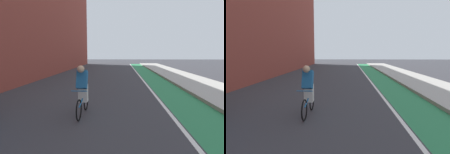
% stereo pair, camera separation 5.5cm
% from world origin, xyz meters
% --- Properties ---
extents(ground_plane, '(92.54, 92.54, 0.00)m').
position_xyz_m(ground_plane, '(0.00, 17.03, 0.00)').
color(ground_plane, '#38383D').
extents(bike_lane_paint, '(1.60, 42.06, 0.00)m').
position_xyz_m(bike_lane_paint, '(3.65, 19.03, 0.00)').
color(bike_lane_paint, '#2D8451').
rests_on(bike_lane_paint, ground).
extents(lane_divider_stripe, '(0.12, 42.06, 0.00)m').
position_xyz_m(lane_divider_stripe, '(2.75, 19.03, 0.00)').
color(lane_divider_stripe, white).
rests_on(lane_divider_stripe, ground).
extents(sidewalk_right, '(2.98, 42.06, 0.14)m').
position_xyz_m(sidewalk_right, '(5.94, 19.03, 0.07)').
color(sidewalk_right, '#A8A59E').
rests_on(sidewalk_right, ground).
extents(cyclist_trailing, '(0.48, 1.69, 1.60)m').
position_xyz_m(cyclist_trailing, '(-0.06, 12.47, 0.81)').
color(cyclist_trailing, black).
rests_on(cyclist_trailing, ground).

